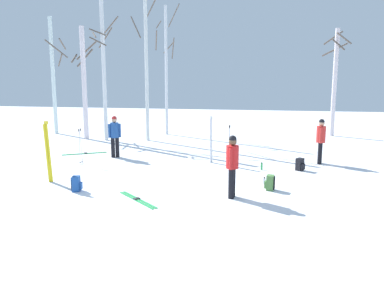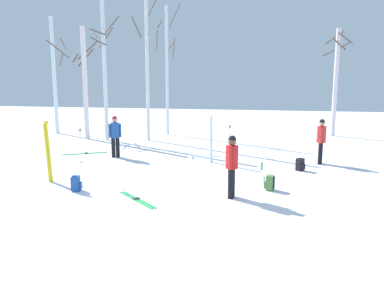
% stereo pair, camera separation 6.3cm
% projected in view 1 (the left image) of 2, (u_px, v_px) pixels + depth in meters
% --- Properties ---
extents(ground_plane, '(60.00, 60.00, 0.00)m').
position_uv_depth(ground_plane, '(180.00, 191.00, 11.02)').
color(ground_plane, white).
extents(person_0, '(0.45, 0.34, 1.72)m').
position_uv_depth(person_0, '(115.00, 134.00, 15.59)').
color(person_0, black).
rests_on(person_0, ground_plane).
extents(person_1, '(0.34, 0.52, 1.72)m').
position_uv_depth(person_1, '(232.00, 162.00, 10.22)').
color(person_1, black).
rests_on(person_1, ground_plane).
extents(person_2, '(0.34, 0.52, 1.72)m').
position_uv_depth(person_2, '(321.00, 138.00, 14.41)').
color(person_2, black).
rests_on(person_2, ground_plane).
extents(ski_pair_planted_0, '(0.11, 0.15, 1.80)m').
position_uv_depth(ski_pair_planted_0, '(211.00, 140.00, 14.59)').
color(ski_pair_planted_0, white).
rests_on(ski_pair_planted_0, ground_plane).
extents(ski_pair_planted_1, '(0.17, 0.13, 1.93)m').
position_uv_depth(ski_pair_planted_1, '(48.00, 152.00, 11.78)').
color(ski_pair_planted_1, yellow).
rests_on(ski_pair_planted_1, ground_plane).
extents(ski_pair_lying_0, '(1.45, 1.32, 0.05)m').
position_uv_depth(ski_pair_lying_0, '(138.00, 200.00, 10.16)').
color(ski_pair_lying_0, green).
rests_on(ski_pair_lying_0, ground_plane).
extents(ski_pair_lying_1, '(1.68, 1.13, 0.05)m').
position_uv_depth(ski_pair_lying_1, '(85.00, 154.00, 16.48)').
color(ski_pair_lying_1, green).
rests_on(ski_pair_lying_1, ground_plane).
extents(ski_poles_0, '(0.07, 0.27, 1.42)m').
position_uv_depth(ski_poles_0, '(229.00, 142.00, 14.94)').
color(ski_poles_0, '#B2B2BC').
rests_on(ski_poles_0, ground_plane).
extents(ski_poles_1, '(0.07, 0.22, 1.36)m').
position_uv_depth(ski_poles_1, '(80.00, 145.00, 14.38)').
color(ski_poles_1, '#B2B2BC').
rests_on(ski_poles_1, ground_plane).
extents(backpack_0, '(0.34, 0.34, 0.44)m').
position_uv_depth(backpack_0, '(300.00, 165.00, 13.43)').
color(backpack_0, black).
rests_on(backpack_0, ground_plane).
extents(backpack_1, '(0.31, 0.29, 0.44)m').
position_uv_depth(backpack_1, '(270.00, 183.00, 11.05)').
color(backpack_1, '#4C7F3F').
rests_on(backpack_1, ground_plane).
extents(backpack_2, '(0.32, 0.30, 0.44)m').
position_uv_depth(backpack_2, '(76.00, 184.00, 10.94)').
color(backpack_2, '#1E4C99').
rests_on(backpack_2, ground_plane).
extents(water_bottle_0, '(0.07, 0.07, 0.27)m').
position_uv_depth(water_bottle_0, '(262.00, 166.00, 13.53)').
color(water_bottle_0, green).
rests_on(water_bottle_0, ground_plane).
extents(water_bottle_1, '(0.07, 0.07, 0.21)m').
position_uv_depth(water_bottle_1, '(264.00, 181.00, 11.71)').
color(water_bottle_1, silver).
rests_on(water_bottle_1, ground_plane).
extents(birch_tree_0, '(1.04, 1.74, 6.72)m').
position_uv_depth(birch_tree_0, '(54.00, 75.00, 22.11)').
color(birch_tree_0, silver).
rests_on(birch_tree_0, ground_plane).
extents(birch_tree_1, '(1.16, 1.21, 5.92)m').
position_uv_depth(birch_tree_1, '(84.00, 82.00, 20.14)').
color(birch_tree_1, silver).
rests_on(birch_tree_1, ground_plane).
extents(birch_tree_2, '(1.38, 1.38, 7.53)m').
position_uv_depth(birch_tree_2, '(104.00, 65.00, 19.54)').
color(birch_tree_2, silver).
rests_on(birch_tree_2, ground_plane).
extents(birch_tree_3, '(1.51, 1.51, 7.59)m').
position_uv_depth(birch_tree_3, '(147.00, 65.00, 19.48)').
color(birch_tree_3, silver).
rests_on(birch_tree_3, ground_plane).
extents(birch_tree_4, '(1.26, 1.23, 7.34)m').
position_uv_depth(birch_tree_4, '(167.00, 69.00, 21.72)').
color(birch_tree_4, silver).
rests_on(birch_tree_4, ground_plane).
extents(birch_tree_5, '(1.43, 1.47, 5.95)m').
position_uv_depth(birch_tree_5, '(335.00, 80.00, 21.24)').
color(birch_tree_5, silver).
rests_on(birch_tree_5, ground_plane).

